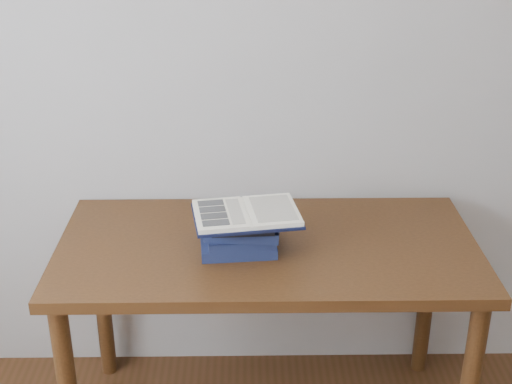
{
  "coord_description": "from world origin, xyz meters",
  "views": [
    {
      "loc": [
        0.04,
        -0.68,
        1.87
      ],
      "look_at": [
        0.07,
        1.3,
        0.96
      ],
      "focal_mm": 50.0,
      "sensor_mm": 36.0,
      "label": 1
    }
  ],
  "objects": [
    {
      "name": "book_stack",
      "position": [
        0.02,
        1.33,
        0.8
      ],
      "size": [
        0.27,
        0.21,
        0.13
      ],
      "color": "#162243",
      "rests_on": "desk"
    },
    {
      "name": "open_book",
      "position": [
        0.04,
        1.32,
        0.88
      ],
      "size": [
        0.36,
        0.28,
        0.03
      ],
      "rotation": [
        0.0,
        0.0,
        0.15
      ],
      "color": "black",
      "rests_on": "book_stack"
    },
    {
      "name": "room_shell",
      "position": [
        -0.08,
        0.01,
        1.63
      ],
      "size": [
        3.54,
        3.54,
        2.62
      ],
      "color": "#B9B5AF",
      "rests_on": "ground"
    },
    {
      "name": "desk",
      "position": [
        0.11,
        1.38,
        0.64
      ],
      "size": [
        1.38,
        0.69,
        0.74
      ],
      "color": "#4C2B13",
      "rests_on": "ground"
    }
  ]
}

